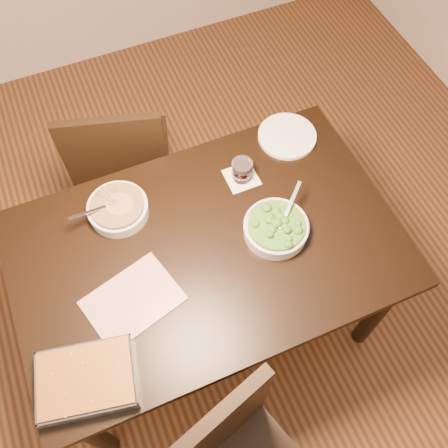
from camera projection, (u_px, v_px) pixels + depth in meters
name	position (u px, v px, depth m)	size (l,w,h in m)	color
ground	(211.00, 317.00, 2.46)	(4.00, 4.00, 0.00)	#492115
room	(191.00, 21.00, 0.97)	(4.04, 4.04, 2.72)	beige
table	(207.00, 259.00, 1.89)	(1.40, 0.90, 0.75)	black
magazine_a	(133.00, 300.00, 1.70)	(0.31, 0.23, 0.01)	#A62F38
coaster	(242.00, 177.00, 1.96)	(0.12, 0.12, 0.00)	white
stew_bowl	(118.00, 208.00, 1.85)	(0.25, 0.23, 0.09)	silver
broccoli_bowl	(276.00, 228.00, 1.81)	(0.24, 0.24, 0.09)	silver
baking_dish	(87.00, 379.00, 1.55)	(0.34, 0.28, 0.05)	silver
wine_tumbler	(242.00, 170.00, 1.92)	(0.08, 0.08, 0.09)	black
dinner_plate	(287.00, 136.00, 2.05)	(0.24, 0.24, 0.02)	white
chair_far	(122.00, 160.00, 2.30)	(0.53, 0.53, 0.91)	black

